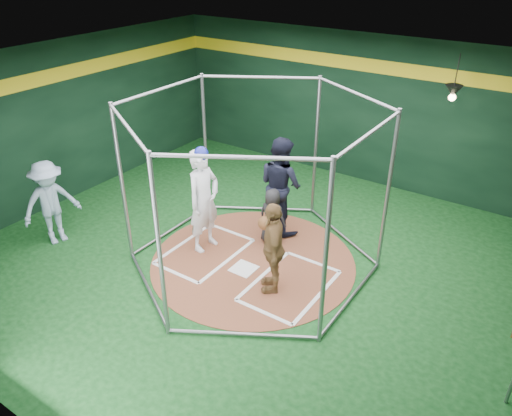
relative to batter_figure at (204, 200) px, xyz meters
The scene contains 12 objects.
room_shell 1.27m from the batter_figure, ahead, with size 10.10×9.10×3.53m.
clay_disc 1.48m from the batter_figure, ahead, with size 3.80×3.80×0.01m, color brown.
home_plate 1.48m from the batter_figure, 11.26° to the right, with size 0.43×0.43×0.01m, color white.
batter_box_left 1.04m from the batter_figure, 58.49° to the right, with size 1.17×1.77×0.01m.
batter_box_right 2.25m from the batter_figure, ahead, with size 1.17×1.77×0.01m.
batting_cage 1.15m from the batter_figure, ahead, with size 4.05×4.67×3.00m.
pendant_lamp_near 5.20m from the batter_figure, 48.67° to the left, with size 0.34×0.34×0.90m.
batter_figure is the anchor object (origin of this frame).
visitor_leopard 1.82m from the batter_figure, 11.84° to the right, with size 0.96×0.40×1.64m, color #A57B46.
catcher_figure 1.37m from the batter_figure, 41.68° to the left, with size 0.58×0.59×1.14m.
umpire 1.63m from the batter_figure, 59.80° to the left, with size 0.97×0.75×1.99m, color black.
bystander_blue 2.99m from the batter_figure, 150.26° to the right, with size 1.10×0.63×1.71m, color #8FA5BD.
Camera 1 is at (4.36, -6.34, 5.36)m, focal length 35.00 mm.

